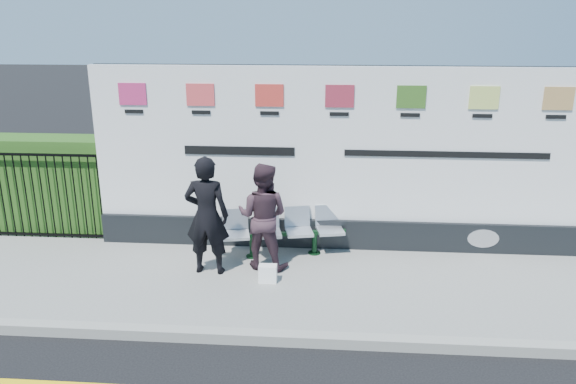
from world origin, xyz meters
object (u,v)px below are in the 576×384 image
at_px(billboard, 337,172).
at_px(bench, 284,243).
at_px(woman_left, 207,216).
at_px(woman_right, 263,216).

xyz_separation_m(billboard, bench, (-0.85, -0.46, -1.09)).
bearing_deg(bench, billboard, 16.38).
height_order(bench, woman_left, woman_left).
bearing_deg(woman_right, billboard, -129.93).
xyz_separation_m(bench, woman_left, (-1.08, -0.70, 0.70)).
bearing_deg(woman_left, billboard, -147.09).
bearing_deg(bench, woman_left, -159.14).
relative_size(bench, woman_right, 1.18).
relative_size(billboard, woman_left, 4.40).
height_order(billboard, woman_left, billboard).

